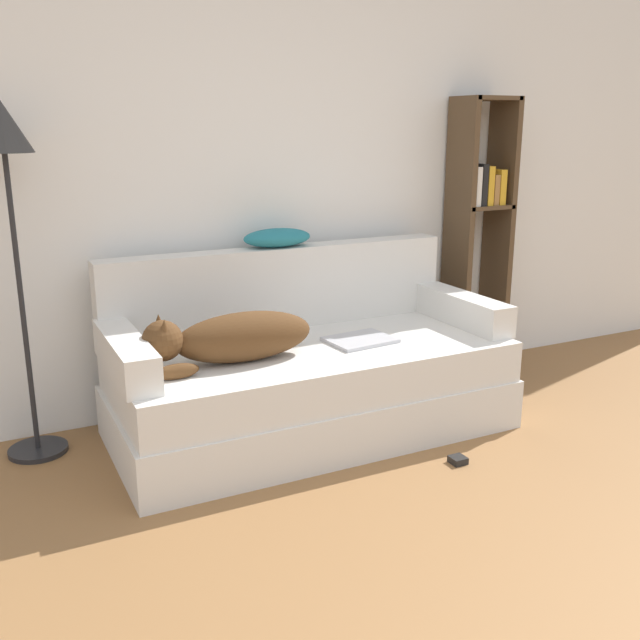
% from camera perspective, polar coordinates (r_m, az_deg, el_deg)
% --- Properties ---
extents(wall_back, '(7.33, 0.06, 2.70)m').
position_cam_1_polar(wall_back, '(3.90, -4.12, 13.10)').
color(wall_back, white).
rests_on(wall_back, ground_plane).
extents(couch, '(1.95, 0.91, 0.46)m').
position_cam_1_polar(couch, '(3.58, -0.69, -5.53)').
color(couch, silver).
rests_on(couch, ground_plane).
extents(couch_backrest, '(1.91, 0.15, 0.43)m').
position_cam_1_polar(couch_backrest, '(3.79, -3.25, 2.64)').
color(couch_backrest, silver).
rests_on(couch_backrest, couch).
extents(couch_arm_left, '(0.15, 0.72, 0.16)m').
position_cam_1_polar(couch_arm_left, '(3.20, -15.31, -2.69)').
color(couch_arm_left, silver).
rests_on(couch_arm_left, couch).
extents(couch_arm_right, '(0.15, 0.72, 0.16)m').
position_cam_1_polar(couch_arm_right, '(3.94, 11.19, 0.90)').
color(couch_arm_right, silver).
rests_on(couch_arm_right, couch).
extents(dog, '(0.79, 0.26, 0.25)m').
position_cam_1_polar(dog, '(3.24, -7.11, -1.41)').
color(dog, '#513319').
rests_on(dog, couch).
extents(laptop, '(0.34, 0.28, 0.02)m').
position_cam_1_polar(laptop, '(3.56, 3.22, -1.60)').
color(laptop, '#B7B7BC').
rests_on(laptop, couch).
extents(throw_pillow, '(0.37, 0.20, 0.10)m').
position_cam_1_polar(throw_pillow, '(3.75, -3.44, 6.59)').
color(throw_pillow, teal).
rests_on(throw_pillow, couch_backrest).
extents(bookshelf, '(0.34, 0.26, 1.66)m').
position_cam_1_polar(bookshelf, '(4.44, 12.61, 7.72)').
color(bookshelf, '#4C3823').
rests_on(bookshelf, ground_plane).
extents(floor_lamp, '(0.27, 0.27, 1.61)m').
position_cam_1_polar(floor_lamp, '(3.38, -23.77, 10.69)').
color(floor_lamp, '#232326').
rests_on(floor_lamp, ground_plane).
extents(power_adapter, '(0.07, 0.07, 0.03)m').
position_cam_1_polar(power_adapter, '(3.39, 10.97, -10.94)').
color(power_adapter, black).
rests_on(power_adapter, ground_plane).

